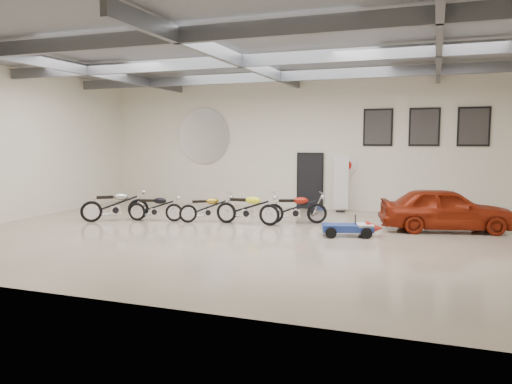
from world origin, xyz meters
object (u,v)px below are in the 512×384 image
(motorcycle_red, at_px, (295,208))
(motorcycle_black, at_px, (155,207))
(banner_stand, at_px, (341,185))
(motorcycle_silver, at_px, (115,204))
(vintage_car, at_px, (445,209))
(go_kart, at_px, (353,225))
(motorcycle_gold, at_px, (207,207))
(motorcycle_yellow, at_px, (247,207))

(motorcycle_red, bearing_deg, motorcycle_black, 172.55)
(banner_stand, distance_m, motorcycle_silver, 8.02)
(motorcycle_red, bearing_deg, vintage_car, -17.63)
(go_kart, bearing_deg, motorcycle_gold, 153.63)
(vintage_car, bearing_deg, motorcycle_red, 80.21)
(banner_stand, bearing_deg, motorcycle_yellow, -132.89)
(motorcycle_red, relative_size, vintage_car, 0.53)
(motorcycle_gold, height_order, motorcycle_red, motorcycle_red)
(motorcycle_black, bearing_deg, motorcycle_silver, -173.61)
(go_kart, bearing_deg, motorcycle_yellow, 149.99)
(motorcycle_black, xyz_separation_m, motorcycle_yellow, (3.06, 0.43, 0.07))
(motorcycle_gold, bearing_deg, motorcycle_red, -23.23)
(motorcycle_black, height_order, vintage_car, vintage_car)
(motorcycle_yellow, distance_m, motorcycle_red, 1.53)
(motorcycle_silver, distance_m, motorcycle_black, 1.33)
(vintage_car, bearing_deg, banner_stand, 38.71)
(motorcycle_yellow, height_order, vintage_car, vintage_car)
(motorcycle_black, xyz_separation_m, motorcycle_gold, (1.67, 0.45, -0.00))
(banner_stand, height_order, motorcycle_yellow, banner_stand)
(motorcycle_silver, height_order, motorcycle_gold, motorcycle_silver)
(motorcycle_yellow, xyz_separation_m, go_kart, (3.42, -0.83, -0.23))
(motorcycle_silver, relative_size, motorcycle_yellow, 1.03)
(motorcycle_silver, relative_size, motorcycle_red, 1.08)
(motorcycle_black, bearing_deg, banner_stand, 26.44)
(motorcycle_silver, relative_size, go_kart, 1.26)
(motorcycle_red, bearing_deg, motorcycle_yellow, -175.57)
(motorcycle_black, distance_m, go_kart, 6.50)
(motorcycle_silver, distance_m, vintage_car, 10.31)
(motorcycle_black, relative_size, motorcycle_yellow, 0.88)
(vintage_car, bearing_deg, motorcycle_yellow, 85.78)
(motorcycle_gold, xyz_separation_m, motorcycle_yellow, (1.39, -0.02, 0.07))
(banner_stand, height_order, vintage_car, banner_stand)
(banner_stand, distance_m, motorcycle_red, 3.22)
(motorcycle_silver, xyz_separation_m, motorcycle_gold, (2.93, 0.85, -0.08))
(motorcycle_silver, xyz_separation_m, go_kart, (7.75, -0.00, -0.25))
(motorcycle_silver, bearing_deg, go_kart, -41.79)
(motorcycle_gold, bearing_deg, motorcycle_silver, 159.97)
(motorcycle_gold, height_order, vintage_car, vintage_car)
(motorcycle_red, xyz_separation_m, go_kart, (2.05, -1.49, -0.21))
(motorcycle_silver, bearing_deg, motorcycle_yellow, -30.88)
(motorcycle_yellow, bearing_deg, go_kart, -13.93)
(motorcycle_silver, xyz_separation_m, motorcycle_red, (5.70, 1.49, -0.04))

